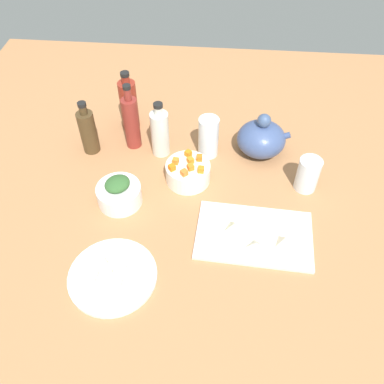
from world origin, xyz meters
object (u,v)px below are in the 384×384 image
(cutting_board, at_px, (254,235))
(bottle_0, at_px, (88,131))
(bottle_3, at_px, (131,122))
(drinking_glass_0, at_px, (208,137))
(plate_tofu, at_px, (113,276))
(bowl_greens, at_px, (119,195))
(drinking_glass_1, at_px, (308,174))
(bottle_1, at_px, (160,133))
(bottle_2, at_px, (129,104))
(teapot, at_px, (261,139))
(bowl_carrots, at_px, (188,173))

(cutting_board, relative_size, bottle_0, 1.69)
(bottle_3, bearing_deg, drinking_glass_0, -5.17)
(plate_tofu, bearing_deg, bowl_greens, 97.37)
(bowl_greens, xyz_separation_m, drinking_glass_1, (0.56, 0.11, 0.03))
(bottle_0, bearing_deg, bottle_1, 2.35)
(bowl_greens, relative_size, bottle_2, 0.61)
(drinking_glass_0, bearing_deg, teapot, 7.04)
(bottle_2, bearing_deg, cutting_board, -46.55)
(bowl_greens, distance_m, bottle_1, 0.26)
(bottle_2, relative_size, drinking_glass_0, 1.53)
(bowl_carrots, distance_m, bottle_0, 0.36)
(cutting_board, height_order, bottle_3, bottle_3)
(bowl_greens, bearing_deg, bottle_0, 122.86)
(bowl_greens, height_order, bottle_1, bottle_1)
(teapot, relative_size, bottle_2, 0.80)
(bottle_2, distance_m, bottle_3, 0.11)
(teapot, bearing_deg, bottle_1, -175.25)
(cutting_board, bearing_deg, bowl_greens, 166.61)
(bowl_carrots, xyz_separation_m, bottle_1, (-0.10, 0.12, 0.05))
(bottle_1, xyz_separation_m, drinking_glass_1, (0.47, -0.12, -0.03))
(drinking_glass_0, xyz_separation_m, drinking_glass_1, (0.31, -0.13, -0.02))
(plate_tofu, distance_m, teapot, 0.66)
(drinking_glass_1, bearing_deg, bottle_0, 170.83)
(teapot, height_order, bottle_2, bottle_2)
(bottle_2, bearing_deg, drinking_glass_0, -23.73)
(plate_tofu, height_order, bottle_2, bottle_2)
(plate_tofu, xyz_separation_m, bottle_0, (-0.18, 0.49, 0.08))
(bottle_1, height_order, bottle_2, bottle_2)
(bowl_greens, relative_size, bottle_3, 0.56)
(cutting_board, height_order, bottle_1, bottle_1)
(bottle_1, height_order, drinking_glass_0, bottle_1)
(bowl_carrots, bearing_deg, cutting_board, -44.89)
(bottle_2, bearing_deg, teapot, -12.74)
(teapot, xyz_separation_m, bottle_0, (-0.57, -0.04, 0.02))
(cutting_board, relative_size, bottle_1, 1.64)
(cutting_board, bearing_deg, bottle_2, 133.45)
(plate_tofu, height_order, bottle_1, bottle_1)
(cutting_board, distance_m, plate_tofu, 0.41)
(bottle_0, bearing_deg, plate_tofu, -69.80)
(cutting_board, relative_size, bowl_carrots, 2.33)
(drinking_glass_0, bearing_deg, bottle_0, -177.71)
(plate_tofu, bearing_deg, drinking_glass_0, 66.54)
(cutting_board, xyz_separation_m, bottle_2, (-0.44, 0.46, 0.09))
(bowl_carrots, bearing_deg, bowl_greens, -150.68)
(plate_tofu, bearing_deg, bottle_2, 96.24)
(cutting_board, height_order, bowl_greens, bowl_greens)
(teapot, xyz_separation_m, bottle_2, (-0.46, 0.10, 0.03))
(bowl_carrots, relative_size, drinking_glass_1, 1.25)
(bowl_carrots, relative_size, teapot, 0.80)
(teapot, height_order, bottle_3, bottle_3)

